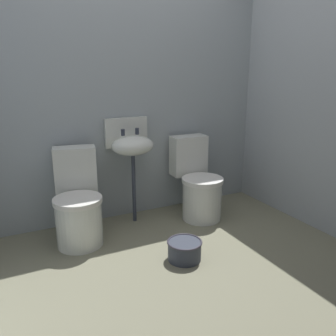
{
  "coord_description": "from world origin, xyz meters",
  "views": [
    {
      "loc": [
        -1.16,
        -2.04,
        1.44
      ],
      "look_at": [
        0.0,
        0.28,
        0.7
      ],
      "focal_mm": 37.64,
      "sensor_mm": 36.0,
      "label": 1
    }
  ],
  "objects_px": {
    "toilet_left": "(78,205)",
    "bucket": "(184,250)",
    "toilet_right": "(198,185)",
    "sink": "(132,145)"
  },
  "relations": [
    {
      "from": "sink",
      "to": "bucket",
      "type": "height_order",
      "value": "sink"
    },
    {
      "from": "toilet_right",
      "to": "sink",
      "type": "bearing_deg",
      "value": -14.79
    },
    {
      "from": "toilet_left",
      "to": "bucket",
      "type": "relative_size",
      "value": 2.84
    },
    {
      "from": "toilet_left",
      "to": "bucket",
      "type": "distance_m",
      "value": 0.98
    },
    {
      "from": "toilet_right",
      "to": "sink",
      "type": "height_order",
      "value": "sink"
    },
    {
      "from": "toilet_left",
      "to": "bucket",
      "type": "height_order",
      "value": "toilet_left"
    },
    {
      "from": "toilet_right",
      "to": "sink",
      "type": "relative_size",
      "value": 0.79
    },
    {
      "from": "toilet_right",
      "to": "sink",
      "type": "xyz_separation_m",
      "value": [
        -0.62,
        0.19,
        0.43
      ]
    },
    {
      "from": "bucket",
      "to": "sink",
      "type": "bearing_deg",
      "value": 95.3
    },
    {
      "from": "toilet_left",
      "to": "toilet_right",
      "type": "height_order",
      "value": "same"
    }
  ]
}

